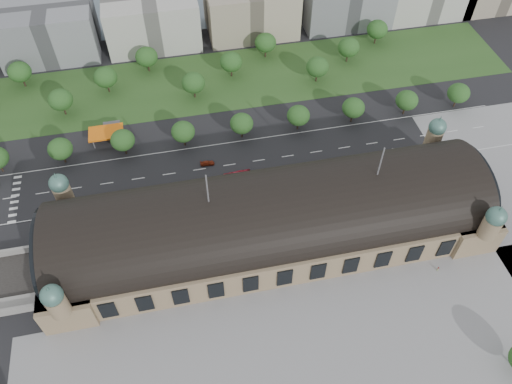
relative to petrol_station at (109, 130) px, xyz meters
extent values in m
plane|color=black|center=(53.91, -65.28, -2.95)|extent=(900.00, 900.00, 0.00)
cube|color=#856D53|center=(53.91, -65.28, 3.05)|extent=(150.00, 40.00, 12.00)
cube|color=#856D53|center=(-13.09, -65.28, 3.05)|extent=(16.00, 43.00, 12.00)
cube|color=#856D53|center=(120.91, -65.28, 3.05)|extent=(16.00, 43.00, 12.00)
cylinder|color=black|center=(53.91, -65.28, 9.05)|extent=(144.00, 37.60, 37.60)
cylinder|color=black|center=(-19.09, -65.28, 11.05)|extent=(1.20, 32.00, 32.00)
cylinder|color=black|center=(126.91, -65.28, 11.05)|extent=(1.20, 32.00, 32.00)
cylinder|color=#856D53|center=(-13.09, -44.28, 13.05)|extent=(6.00, 6.00, 8.00)
sphere|color=#456F64|center=(-13.09, -44.28, 18.55)|extent=(6.40, 6.40, 6.40)
cone|color=#456F64|center=(-13.09, -44.28, 22.55)|extent=(1.00, 1.00, 2.50)
cylinder|color=#856D53|center=(120.91, -44.28, 13.05)|extent=(6.00, 6.00, 8.00)
sphere|color=#456F64|center=(120.91, -44.28, 18.55)|extent=(6.40, 6.40, 6.40)
cone|color=#456F64|center=(120.91, -44.28, 22.55)|extent=(1.00, 1.00, 2.50)
cylinder|color=#856D53|center=(-13.09, -86.28, 13.05)|extent=(6.00, 6.00, 8.00)
sphere|color=#456F64|center=(-13.09, -86.28, 18.55)|extent=(6.40, 6.40, 6.40)
cone|color=#456F64|center=(-13.09, -86.28, 22.55)|extent=(1.00, 1.00, 2.50)
cylinder|color=#856D53|center=(120.91, -86.28, 13.05)|extent=(6.00, 6.00, 8.00)
sphere|color=#456F64|center=(120.91, -86.28, 18.55)|extent=(6.40, 6.40, 6.40)
cone|color=#456F64|center=(120.91, -86.28, 22.55)|extent=(1.00, 1.00, 2.50)
cylinder|color=#59595B|center=(33.91, -65.28, 28.55)|extent=(0.50, 0.50, 12.00)
cylinder|color=#59595B|center=(88.91, -65.28, 28.55)|extent=(0.50, 0.50, 12.00)
cube|color=gray|center=(63.91, -109.28, -2.95)|extent=(190.00, 48.00, 0.12)
cube|color=black|center=(33.91, -27.28, -2.95)|extent=(260.00, 26.00, 0.10)
cube|color=#2B4E1F|center=(38.91, 27.72, -2.95)|extent=(300.00, 45.00, 0.10)
cube|color=orange|center=(-1.09, -3.28, 1.75)|extent=(14.00, 9.00, 0.70)
cube|color=#59595B|center=(0.91, 2.72, -1.35)|extent=(7.00, 5.00, 3.20)
cylinder|color=#59595B|center=(-6.59, -0.08, -0.75)|extent=(0.50, 0.50, 4.40)
cylinder|color=#59595B|center=(4.41, -0.08, -0.75)|extent=(0.50, 0.50, 4.40)
cylinder|color=#59595B|center=(-6.59, -6.48, -0.75)|extent=(0.50, 0.50, 4.40)
cylinder|color=#59595B|center=(4.41, -6.48, -0.75)|extent=(0.50, 0.50, 4.40)
cube|color=gray|center=(-26.09, 67.72, 9.05)|extent=(45.00, 32.00, 24.00)
cube|color=#B3B1AA|center=(23.91, 67.72, 9.05)|extent=(45.00, 32.00, 24.00)
cube|color=tan|center=(73.91, 67.72, 9.05)|extent=(45.00, 32.00, 24.00)
cylinder|color=#2D2116|center=(-42.09, -12.28, -0.79)|extent=(0.70, 0.70, 4.32)
cylinder|color=#2D2116|center=(-18.09, -12.28, -0.79)|extent=(0.70, 0.70, 4.32)
ellipsoid|color=#194619|center=(-18.09, -12.28, 4.49)|extent=(9.60, 9.60, 8.16)
cylinder|color=#2D2116|center=(5.91, -12.28, -0.79)|extent=(0.70, 0.70, 4.32)
ellipsoid|color=#194619|center=(5.91, -12.28, 4.49)|extent=(9.60, 9.60, 8.16)
cylinder|color=#2D2116|center=(29.91, -12.28, -0.79)|extent=(0.70, 0.70, 4.32)
ellipsoid|color=#194619|center=(29.91, -12.28, 4.49)|extent=(9.60, 9.60, 8.16)
cylinder|color=#2D2116|center=(53.91, -12.28, -0.79)|extent=(0.70, 0.70, 4.32)
ellipsoid|color=#194619|center=(53.91, -12.28, 4.49)|extent=(9.60, 9.60, 8.16)
cylinder|color=#2D2116|center=(77.91, -12.28, -0.79)|extent=(0.70, 0.70, 4.32)
ellipsoid|color=#194619|center=(77.91, -12.28, 4.49)|extent=(9.60, 9.60, 8.16)
cylinder|color=#2D2116|center=(101.91, -12.28, -0.79)|extent=(0.70, 0.70, 4.32)
ellipsoid|color=#194619|center=(101.91, -12.28, 4.49)|extent=(9.60, 9.60, 8.16)
cylinder|color=#2D2116|center=(125.91, -12.28, -0.79)|extent=(0.70, 0.70, 4.32)
ellipsoid|color=#194619|center=(125.91, -12.28, 4.49)|extent=(9.60, 9.60, 8.16)
cylinder|color=#2D2116|center=(149.91, -12.28, -0.79)|extent=(0.70, 0.70, 4.32)
ellipsoid|color=#194619|center=(149.91, -12.28, 4.49)|extent=(9.60, 9.60, 8.16)
cylinder|color=#2D2116|center=(-38.09, 41.72, -0.61)|extent=(0.70, 0.70, 4.68)
ellipsoid|color=#194619|center=(-38.09, 41.72, 5.11)|extent=(10.40, 10.40, 8.84)
cylinder|color=#2D2116|center=(-19.09, 17.72, -0.61)|extent=(0.70, 0.70, 4.68)
ellipsoid|color=#194619|center=(-19.09, 17.72, 5.11)|extent=(10.40, 10.40, 8.84)
cylinder|color=#2D2116|center=(-0.09, 29.72, -0.61)|extent=(0.70, 0.70, 4.68)
ellipsoid|color=#194619|center=(-0.09, 29.72, 5.11)|extent=(10.40, 10.40, 8.84)
cylinder|color=#2D2116|center=(18.91, 41.72, -0.61)|extent=(0.70, 0.70, 4.68)
ellipsoid|color=#194619|center=(18.91, 41.72, 5.11)|extent=(10.40, 10.40, 8.84)
cylinder|color=#2D2116|center=(37.91, 17.72, -0.61)|extent=(0.70, 0.70, 4.68)
ellipsoid|color=#194619|center=(37.91, 17.72, 5.11)|extent=(10.40, 10.40, 8.84)
cylinder|color=#2D2116|center=(56.91, 29.72, -0.61)|extent=(0.70, 0.70, 4.68)
ellipsoid|color=#194619|center=(56.91, 29.72, 5.11)|extent=(10.40, 10.40, 8.84)
cylinder|color=#2D2116|center=(75.91, 41.72, -0.61)|extent=(0.70, 0.70, 4.68)
ellipsoid|color=#194619|center=(75.91, 41.72, 5.11)|extent=(10.40, 10.40, 8.84)
cylinder|color=#2D2116|center=(94.91, 17.72, -0.61)|extent=(0.70, 0.70, 4.68)
ellipsoid|color=#194619|center=(94.91, 17.72, 5.11)|extent=(10.40, 10.40, 8.84)
cylinder|color=#2D2116|center=(113.91, 29.72, -0.61)|extent=(0.70, 0.70, 4.68)
ellipsoid|color=#194619|center=(113.91, 29.72, 5.11)|extent=(10.40, 10.40, 8.84)
cylinder|color=#2D2116|center=(132.91, 41.72, -0.61)|extent=(0.70, 0.70, 4.68)
ellipsoid|color=#194619|center=(132.91, 41.72, 5.11)|extent=(10.40, 10.40, 8.84)
imported|color=black|center=(-18.49, -34.71, -2.12)|extent=(5.94, 2.75, 1.65)
imported|color=maroon|center=(37.41, -25.25, -2.14)|extent=(5.65, 2.43, 1.62)
imported|color=#1C264E|center=(67.44, -37.85, -2.14)|extent=(4.80, 2.09, 1.61)
imported|color=silver|center=(114.16, -34.04, -2.19)|extent=(5.74, 3.13, 1.53)
imported|color=black|center=(-26.09, -44.28, -2.28)|extent=(4.16, 3.36, 1.33)
imported|color=maroon|center=(-12.54, -44.28, -2.16)|extent=(6.11, 5.41, 1.57)
imported|color=#171741|center=(12.37, -40.91, -2.17)|extent=(5.73, 4.55, 1.56)
imported|color=#515457|center=(-2.81, -44.28, -2.25)|extent=(4.42, 2.97, 1.40)
imported|color=silver|center=(15.64, -40.28, -2.25)|extent=(4.47, 2.93, 1.39)
imported|color=gray|center=(10.93, -40.28, -2.29)|extent=(5.19, 4.39, 1.32)
imported|color=black|center=(35.91, -44.28, -2.26)|extent=(5.13, 3.85, 1.38)
imported|color=red|center=(47.85, -34.97, -1.42)|extent=(11.06, 3.12, 3.05)
imported|color=beige|center=(64.47, -38.05, -1.35)|extent=(11.50, 2.83, 3.19)
imported|color=beige|center=(70.53, -38.28, -1.15)|extent=(13.05, 3.80, 3.59)
imported|color=gray|center=(105.91, -89.60, -2.05)|extent=(0.96, 0.68, 1.79)
camera|label=1|loc=(28.28, -163.50, 141.50)|focal=35.00mm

